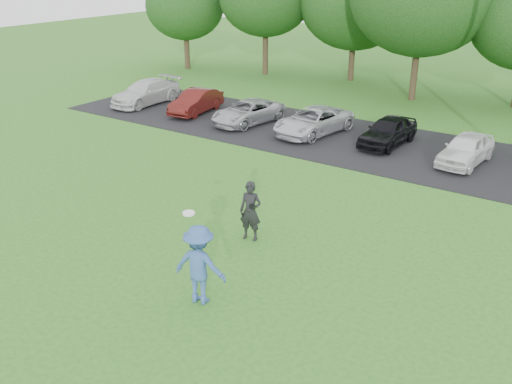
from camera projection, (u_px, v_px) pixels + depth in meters
ground at (174, 289)px, 13.65m from camera, size 100.00×100.00×0.00m
parking_lot at (385, 147)px, 23.55m from camera, size 32.00×6.50×0.03m
frisbee_player at (200, 265)px, 12.81m from camera, size 1.36×0.97×2.28m
camera_bystander at (250, 211)px, 15.70m from camera, size 0.70×0.54×1.71m
parked_cars at (367, 130)px, 23.67m from camera, size 28.45×4.48×1.26m
tree_row at (499, 7)px, 28.31m from camera, size 42.39×9.85×8.64m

